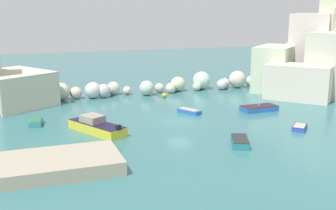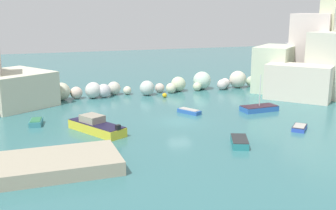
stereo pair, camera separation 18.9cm
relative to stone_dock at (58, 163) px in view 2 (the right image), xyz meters
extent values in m
plane|color=#356D70|center=(13.76, 10.18, -0.54)|extent=(160.00, 160.00, 0.00)
cube|color=beige|center=(-3.88, 24.26, 1.66)|extent=(11.68, 11.90, 4.39)
cube|color=beige|center=(33.70, 22.41, 2.84)|extent=(9.43, 9.13, 6.75)
cube|color=beige|center=(39.68, 22.13, 5.21)|extent=(8.34, 8.30, 11.50)
cube|color=beige|center=(44.42, 23.19, 3.57)|extent=(10.21, 11.12, 8.23)
cube|color=beige|center=(33.08, 15.69, 1.87)|extent=(8.94, 9.24, 4.82)
cube|color=beige|center=(40.53, 24.33, 2.77)|extent=(7.77, 8.43, 6.63)
sphere|color=silver|center=(-1.59, 26.64, 0.72)|extent=(2.52, 2.52, 2.52)
sphere|color=beige|center=(0.62, 26.72, 0.57)|extent=(2.23, 2.23, 2.23)
sphere|color=beige|center=(2.27, 25.65, 0.67)|extent=(2.43, 2.43, 2.43)
sphere|color=beige|center=(4.30, 25.92, 0.31)|extent=(1.69, 1.69, 1.69)
sphere|color=silver|center=(6.60, 25.62, 0.59)|extent=(2.25, 2.25, 2.25)
sphere|color=silver|center=(8.08, 25.58, 0.42)|extent=(1.93, 1.93, 1.93)
sphere|color=beige|center=(9.78, 26.95, 0.43)|extent=(1.93, 1.93, 1.93)
sphere|color=beige|center=(11.66, 26.52, 0.07)|extent=(1.22, 1.22, 1.22)
sphere|color=silver|center=(14.26, 25.12, 0.52)|extent=(2.12, 2.12, 2.12)
sphere|color=beige|center=(16.55, 26.35, 0.16)|extent=(1.41, 1.41, 1.41)
sphere|color=beige|center=(18.04, 25.50, 0.21)|extent=(1.50, 1.50, 1.50)
sphere|color=beige|center=(19.53, 26.44, 0.57)|extent=(2.22, 2.22, 2.22)
sphere|color=beige|center=(22.38, 25.90, 0.11)|extent=(1.30, 1.30, 1.30)
sphere|color=silver|center=(23.58, 26.83, 0.83)|extent=(2.74, 2.74, 2.74)
sphere|color=beige|center=(26.39, 25.48, 0.25)|extent=(1.58, 1.58, 1.58)
sphere|color=beige|center=(27.42, 26.59, 0.23)|extent=(1.55, 1.55, 1.55)
sphere|color=beige|center=(29.45, 26.20, 0.79)|extent=(2.67, 2.67, 2.67)
sphere|color=beige|center=(32.03, 26.47, 0.29)|extent=(1.66, 1.66, 1.66)
cube|color=tan|center=(0.00, 0.00, 0.00)|extent=(9.44, 5.86, 1.08)
sphere|color=gold|center=(16.15, 22.79, -0.22)|extent=(0.65, 0.65, 0.65)
cube|color=teal|center=(-1.35, 13.86, -0.27)|extent=(1.56, 2.51, 0.54)
cube|color=#2D7047|center=(-1.35, 13.86, 0.04)|extent=(1.33, 2.13, 0.08)
cube|color=#2B5CAF|center=(16.12, 13.28, -0.32)|extent=(2.35, 3.09, 0.45)
cube|color=#ADA89E|center=(16.12, 13.28, -0.05)|extent=(2.00, 2.62, 0.08)
cube|color=yellow|center=(4.42, 9.09, -0.09)|extent=(5.17, 7.04, 0.91)
cube|color=#1D1935|center=(4.42, 9.09, 0.40)|extent=(5.06, 6.90, 0.06)
cube|color=#9E937F|center=(4.09, 9.68, 0.75)|extent=(2.59, 2.80, 0.77)
cube|color=black|center=(6.02, 6.20, 0.62)|extent=(0.56, 0.53, 0.50)
cube|color=blue|center=(24.39, 3.23, -0.34)|extent=(2.53, 2.54, 0.40)
cube|color=#2B2A36|center=(24.39, 3.23, -0.11)|extent=(2.48, 2.49, 0.06)
cube|color=#ADA89E|center=(24.39, 3.23, -0.10)|extent=(2.15, 2.16, 0.08)
cube|color=#2A60B1|center=(24.67, 11.66, -0.24)|extent=(4.55, 2.24, 0.60)
cube|color=#321B27|center=(24.67, 11.66, 0.09)|extent=(4.46, 2.20, 0.06)
cylinder|color=silver|center=(24.67, 11.66, 2.01)|extent=(0.10, 0.10, 3.90)
cube|color=teal|center=(16.16, 0.83, -0.24)|extent=(2.54, 3.44, 0.61)
cube|color=#26282A|center=(16.16, 0.83, 0.10)|extent=(2.49, 3.37, 0.06)
camera|label=1|loc=(-1.70, -31.06, 11.67)|focal=44.09mm
camera|label=2|loc=(-1.52, -31.12, 11.67)|focal=44.09mm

